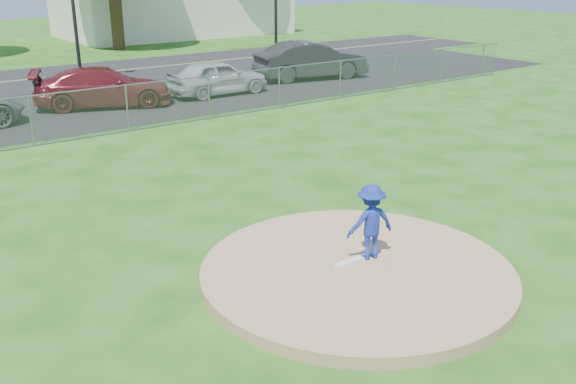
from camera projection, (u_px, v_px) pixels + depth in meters
name	position (u px, v px, depth m)	size (l,w,h in m)	color
ground	(125.00, 150.00, 18.67)	(120.00, 120.00, 0.00)	#1C4E11
pitchers_mound	(357.00, 272.00, 11.08)	(5.40, 5.40, 0.20)	tan
pitching_rubber	(349.00, 262.00, 11.19)	(0.60, 0.15, 0.04)	white
chain_link_fence	(97.00, 113.00, 19.93)	(40.00, 0.06, 1.50)	gray
parking_lot	(54.00, 111.00, 23.59)	(50.00, 8.00, 0.01)	black
street	(1.00, 82.00, 29.26)	(60.00, 7.00, 0.01)	black
commercial_building	(174.00, 5.00, 48.09)	(16.40, 9.40, 4.30)	beige
pitcher	(371.00, 222.00, 11.19)	(0.88, 0.50, 1.36)	navy
parked_car_darkred	(103.00, 87.00, 24.07)	(2.06, 5.06, 1.47)	maroon
parked_car_pearl	(218.00, 77.00, 26.26)	(1.68, 4.16, 1.42)	silver
parked_car_charcoal	(311.00, 60.00, 29.84)	(1.82, 5.22, 1.72)	#2A2A2D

